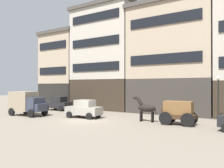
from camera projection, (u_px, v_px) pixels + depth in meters
ground_plane at (88, 120)px, 22.08m from camera, size 120.00×120.00×0.00m
building_far_left at (66, 69)px, 37.93m from camera, size 7.27×6.03×11.84m
building_center_left at (107, 57)px, 33.41m from camera, size 9.70×6.03×14.55m
building_center_right at (172, 58)px, 28.04m from camera, size 10.28×6.03×13.21m
cargo_wagon at (178, 111)px, 19.62m from camera, size 2.99×1.67×1.98m
draft_horse at (146, 108)px, 21.26m from camera, size 2.35×0.70×2.30m
delivery_truck_near at (27, 103)px, 25.63m from camera, size 4.46×2.40×2.62m
sedan_dark at (84, 109)px, 23.89m from camera, size 3.85×2.17×1.83m
sedan_light at (58, 103)px, 31.14m from camera, size 3.81×2.08×1.83m
pedestrian_officer at (84, 104)px, 28.68m from camera, size 0.42×0.42×1.79m
streetlamp_curbside at (218, 93)px, 20.67m from camera, size 0.32×0.32×4.12m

